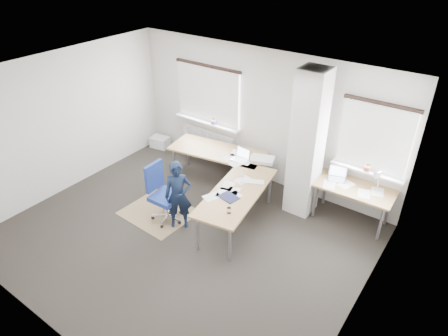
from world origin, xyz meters
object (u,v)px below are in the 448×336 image
Objects in this scene: task_chair at (165,205)px; person at (178,195)px; desk_main at (229,171)px; desk_side at (354,189)px.

person is at bearing -1.17° from task_chair.
desk_main is 2.13× the size of person.
task_chair is (-0.63, -1.15, -0.38)m from desk_main.
person reaches higher than desk_side.
desk_main is at bearing 36.60° from person.
desk_side reaches higher than desk_main.
person is at bearing -113.12° from desk_main.
person is (-2.46, -1.95, -0.03)m from desk_side.
desk_side is at bearing 33.30° from task_chair.
desk_main is at bearing 59.73° from task_chair.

